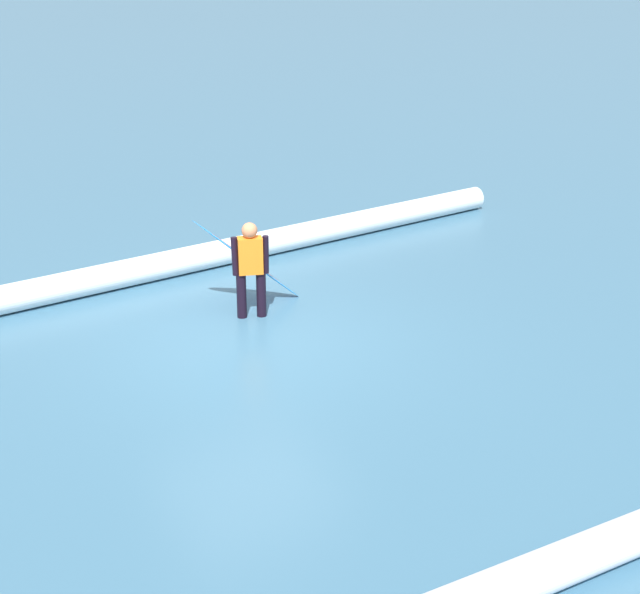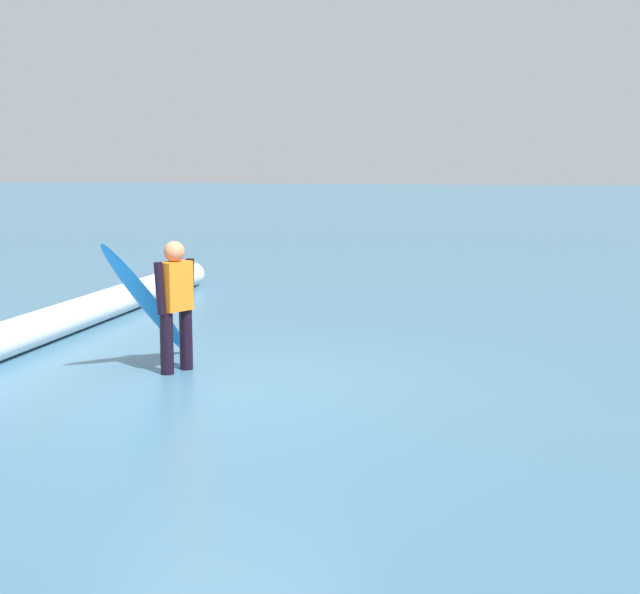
{
  "view_description": "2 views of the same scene",
  "coord_description": "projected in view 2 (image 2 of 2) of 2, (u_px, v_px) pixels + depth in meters",
  "views": [
    {
      "loc": [
        5.32,
        9.99,
        5.1
      ],
      "look_at": [
        -0.05,
        1.73,
        1.18
      ],
      "focal_mm": 51.73,
      "sensor_mm": 36.0,
      "label": 1
    },
    {
      "loc": [
        8.06,
        3.04,
        2.17
      ],
      "look_at": [
        -0.54,
        0.87,
        0.85
      ],
      "focal_mm": 49.55,
      "sensor_mm": 36.0,
      "label": 2
    }
  ],
  "objects": [
    {
      "name": "ground_plane",
      "position": [
        222.0,
        386.0,
        8.78
      ],
      "size": [
        187.96,
        187.96,
        0.0
      ],
      "primitive_type": "plane",
      "color": "#39657F"
    },
    {
      "name": "surfboard",
      "position": [
        148.0,
        302.0,
        9.53
      ],
      "size": [
        1.65,
        0.48,
        1.43
      ],
      "color": "#268CE5",
      "rests_on": "ground_plane"
    },
    {
      "name": "surfer",
      "position": [
        175.0,
        299.0,
        9.27
      ],
      "size": [
        0.49,
        0.32,
        1.39
      ],
      "rotation": [
        0.0,
        0.0,
        2.74
      ],
      "color": "black",
      "rests_on": "ground_plane"
    }
  ]
}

